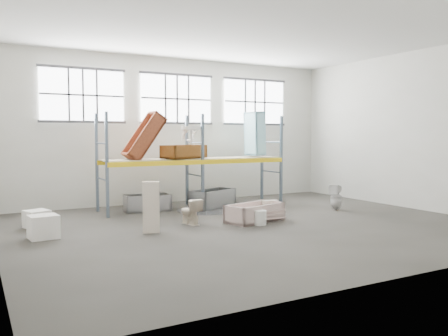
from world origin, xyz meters
TOP-DOWN VIEW (x-y plane):
  - floor at (0.00, 0.00)m, footprint 12.00×10.00m
  - ceiling at (0.00, 0.00)m, footprint 12.00×10.00m
  - wall_back at (0.00, 5.05)m, footprint 12.00×0.10m
  - wall_front at (0.00, -5.05)m, footprint 12.00×0.10m
  - wall_right at (6.05, 0.00)m, footprint 0.10×10.00m
  - window_left at (-3.20, 4.94)m, footprint 2.60×0.04m
  - window_mid at (0.00, 4.94)m, footprint 2.60×0.04m
  - window_right at (3.20, 4.94)m, footprint 2.60×0.04m
  - rack_upright_la at (-3.00, 2.90)m, footprint 0.08×0.08m
  - rack_upright_lb at (-3.00, 4.10)m, footprint 0.08×0.08m
  - rack_upright_ma at (0.00, 2.90)m, footprint 0.08×0.08m
  - rack_upright_mb at (0.00, 4.10)m, footprint 0.08×0.08m
  - rack_upright_ra at (3.00, 2.90)m, footprint 0.08×0.08m
  - rack_upright_rb at (3.00, 4.10)m, footprint 0.08×0.08m
  - rack_beam_front at (0.00, 2.90)m, footprint 6.00×0.10m
  - rack_beam_back at (0.00, 4.10)m, footprint 6.00×0.10m
  - shelf_deck at (0.00, 3.50)m, footprint 5.90×1.10m
  - wet_patch at (0.00, 2.70)m, footprint 1.80×1.80m
  - bathtub_beige at (0.35, 0.41)m, footprint 1.78×1.17m
  - cistern_spare at (1.05, 0.71)m, footprint 0.49×0.34m
  - sink_in_tub at (0.39, 0.59)m, footprint 0.57×0.57m
  - toilet_beige at (-1.36, 0.87)m, footprint 0.50×0.73m
  - cistern_tall at (-2.61, 0.38)m, footprint 0.46×0.37m
  - toilet_white at (3.67, 0.88)m, footprint 0.46×0.45m
  - steel_tub_left at (-1.61, 3.50)m, footprint 1.44×0.78m
  - steel_tub_right at (0.48, 3.15)m, footprint 1.75×1.33m
  - rust_tub_flat at (-0.42, 3.39)m, footprint 1.62×1.19m
  - rust_tub_tilted at (-1.69, 3.52)m, footprint 1.29×0.76m
  - sink_on_shelf at (-0.29, 3.11)m, footprint 0.69×0.56m
  - blue_tub_upright at (2.33, 3.55)m, footprint 0.52×0.74m
  - bucket at (0.21, -0.09)m, footprint 0.41×0.41m
  - carton_near at (-4.98, 0.93)m, footprint 0.67×0.59m
  - carton_far at (-4.95, 2.32)m, footprint 0.68×0.68m

SIDE VIEW (x-z plane):
  - floor at x=0.00m, z-range -0.10..0.00m
  - wet_patch at x=0.00m, z-range 0.00..0.00m
  - sink_in_tub at x=0.39m, z-range 0.08..0.24m
  - bucket at x=0.21m, z-range 0.00..0.38m
  - carton_far at x=-4.95m, z-range 0.00..0.44m
  - bathtub_beige at x=0.35m, z-range 0.00..0.48m
  - steel_tub_left at x=-1.61m, z-range 0.00..0.51m
  - carton_near at x=-4.98m, z-range 0.00..0.53m
  - cistern_spare at x=1.05m, z-range 0.07..0.49m
  - steel_tub_right at x=0.48m, z-range 0.00..0.58m
  - toilet_beige at x=-1.36m, z-range 0.00..0.68m
  - toilet_white at x=3.67m, z-range 0.00..0.81m
  - cistern_tall at x=-2.61m, z-range 0.00..1.23m
  - rack_upright_la at x=-3.00m, z-range 0.00..3.00m
  - rack_upright_lb at x=-3.00m, z-range 0.00..3.00m
  - rack_upright_ma at x=0.00m, z-range 0.00..3.00m
  - rack_upright_mb at x=0.00m, z-range 0.00..3.00m
  - rack_upright_ra at x=3.00m, z-range 0.00..3.00m
  - rack_upright_rb at x=3.00m, z-range 0.00..3.00m
  - rack_beam_front at x=0.00m, z-range 1.43..1.57m
  - rack_beam_back at x=0.00m, z-range 1.43..1.57m
  - shelf_deck at x=0.00m, z-range 1.57..1.59m
  - rust_tub_flat at x=-0.42m, z-range 1.61..2.03m
  - sink_on_shelf at x=-0.29m, z-range 1.81..2.38m
  - rust_tub_tilted at x=-1.69m, z-range 1.51..3.08m
  - blue_tub_upright at x=2.33m, z-range 1.64..3.15m
  - wall_back at x=0.00m, z-range 0.00..5.00m
  - wall_front at x=0.00m, z-range 0.00..5.00m
  - wall_right at x=6.05m, z-range 0.00..5.00m
  - window_left at x=-3.20m, z-range 2.80..4.40m
  - window_mid at x=0.00m, z-range 2.80..4.40m
  - window_right at x=3.20m, z-range 2.80..4.40m
  - ceiling at x=0.00m, z-range 5.00..5.10m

